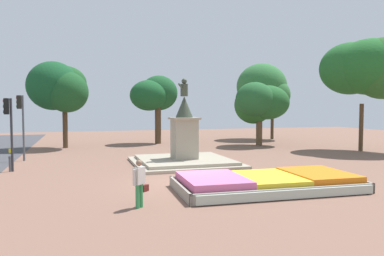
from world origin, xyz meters
The scene contains 12 objects.
ground_plane centered at (0.00, 0.00, 0.00)m, with size 71.96×71.96×0.00m, color brown.
flower_planter centered at (2.63, -2.18, 0.28)m, with size 7.25×3.71×0.62m.
statue_monument centered at (1.32, 5.14, 0.82)m, with size 5.69×5.69×4.82m.
traffic_light_mid_block centered at (-7.70, 5.23, 2.52)m, with size 0.42×0.31×3.66m.
traffic_light_far_corner centered at (-7.66, 9.11, 2.73)m, with size 0.41×0.29×3.92m.
pedestrian_with_handbag centered at (-2.54, -3.31, 0.86)m, with size 0.58×0.55×1.55m.
kerb_bollard_north centered at (-7.70, 5.19, 0.42)m, with size 0.14×0.14×0.80m.
park_tree_far_left centered at (2.01, 17.57, 4.31)m, with size 4.28×3.62×6.02m.
park_tree_behind_statue centered at (-5.78, 15.91, 4.78)m, with size 4.65×4.54×6.76m.
park_tree_far_right centered at (15.90, 7.35, 6.07)m, with size 5.83×6.27×8.17m.
park_tree_street_side centered at (10.02, 13.07, 3.60)m, with size 4.72×4.03×5.25m.
park_tree_distant centered at (13.39, 18.55, 5.00)m, with size 5.06×5.08×7.55m.
Camera 1 is at (-4.37, -15.15, 3.24)m, focal length 35.00 mm.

